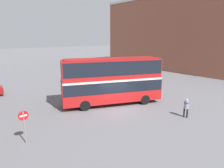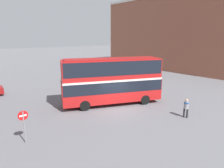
{
  "view_description": "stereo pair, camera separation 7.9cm",
  "coord_description": "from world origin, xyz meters",
  "px_view_note": "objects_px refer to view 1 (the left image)",
  "views": [
    {
      "loc": [
        -12.02,
        -13.88,
        6.89
      ],
      "look_at": [
        0.75,
        1.53,
        2.16
      ],
      "focal_mm": 32.0,
      "sensor_mm": 36.0,
      "label": 1
    },
    {
      "loc": [
        -11.96,
        -13.93,
        6.89
      ],
      "look_at": [
        0.75,
        1.53,
        2.16
      ],
      "focal_mm": 32.0,
      "sensor_mm": 36.0,
      "label": 2
    }
  ],
  "objects_px": {
    "pedestrian_foreground": "(186,106)",
    "no_entry_sign": "(24,122)",
    "double_decker_bus": "(112,78)",
    "parked_car_kerb_near": "(103,78)"
  },
  "relations": [
    {
      "from": "pedestrian_foreground",
      "to": "no_entry_sign",
      "type": "xyz_separation_m",
      "value": [
        -12.17,
        4.39,
        0.51
      ]
    },
    {
      "from": "pedestrian_foreground",
      "to": "double_decker_bus",
      "type": "bearing_deg",
      "value": -93.89
    },
    {
      "from": "double_decker_bus",
      "to": "parked_car_kerb_near",
      "type": "xyz_separation_m",
      "value": [
        5.15,
        8.3,
        -1.96
      ]
    },
    {
      "from": "double_decker_bus",
      "to": "pedestrian_foreground",
      "type": "height_order",
      "value": "double_decker_bus"
    },
    {
      "from": "double_decker_bus",
      "to": "no_entry_sign",
      "type": "relative_size",
      "value": 4.54
    },
    {
      "from": "double_decker_bus",
      "to": "no_entry_sign",
      "type": "bearing_deg",
      "value": -142.65
    },
    {
      "from": "double_decker_bus",
      "to": "no_entry_sign",
      "type": "height_order",
      "value": "double_decker_bus"
    },
    {
      "from": "parked_car_kerb_near",
      "to": "pedestrian_foreground",
      "type": "bearing_deg",
      "value": 80.44
    },
    {
      "from": "no_entry_sign",
      "to": "parked_car_kerb_near",
      "type": "bearing_deg",
      "value": 36.4
    },
    {
      "from": "pedestrian_foreground",
      "to": "parked_car_kerb_near",
      "type": "xyz_separation_m",
      "value": [
        2.48,
        15.19,
        -0.25
      ]
    }
  ]
}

